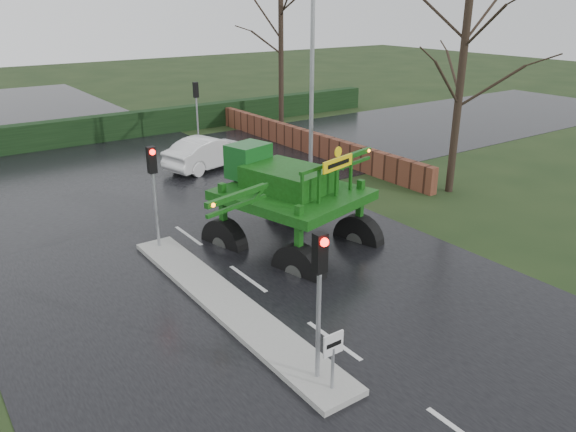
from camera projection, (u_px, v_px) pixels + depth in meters
ground at (334, 341)px, 13.70m from camera, size 140.00×140.00×0.00m
road_main at (165, 219)px, 21.31m from camera, size 14.00×80.00×0.02m
road_cross at (112, 181)px, 25.87m from camera, size 80.00×12.00×0.02m
median_island at (226, 303)px, 15.25m from camera, size 1.20×10.00×0.16m
hedge_row at (62, 133)px, 31.69m from camera, size 44.00×0.90×1.50m
brick_wall at (295, 138)px, 31.33m from camera, size 0.40×20.00×1.20m
keep_left_sign at (333, 352)px, 11.48m from camera, size 0.50×0.07×1.35m
traffic_signal_near at (320, 276)px, 11.30m from camera, size 0.26×0.33×3.52m
traffic_signal_mid at (153, 176)px, 17.77m from camera, size 0.26×0.33×3.52m
traffic_signal_far at (196, 99)px, 31.50m from camera, size 0.26×0.33×3.52m
street_light_right at (307, 43)px, 25.10m from camera, size 3.85×0.30×10.00m
tree_right_near at (462, 69)px, 22.61m from camera, size 5.60×5.60×9.64m
tree_right_far at (281, 23)px, 34.36m from camera, size 7.00×7.00×12.05m
crop_sprayer at (293, 205)px, 16.51m from camera, size 7.96×5.86×4.57m
white_sedan at (210, 168)px, 27.84m from camera, size 5.01×2.83×1.56m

